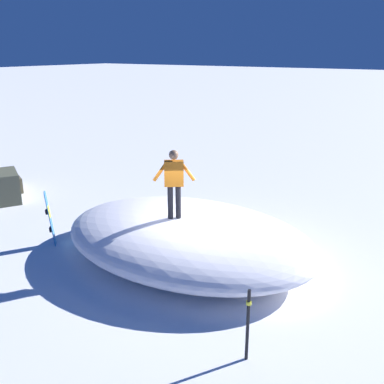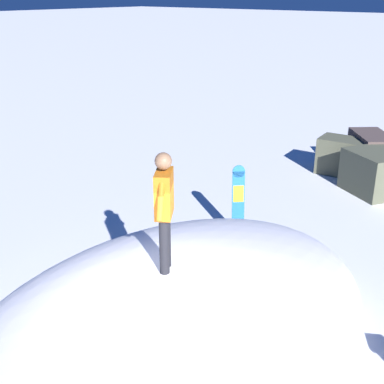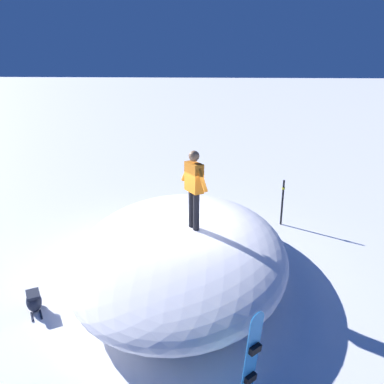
# 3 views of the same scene
# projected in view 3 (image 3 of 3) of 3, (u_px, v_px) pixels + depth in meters

# --- Properties ---
(ground) EXTENTS (240.00, 240.00, 0.00)m
(ground) POSITION_uv_depth(u_px,v_px,m) (181.00, 264.00, 9.59)
(ground) COLOR white
(snow_mound) EXTENTS (5.06, 7.13, 1.22)m
(snow_mound) POSITION_uv_depth(u_px,v_px,m) (181.00, 248.00, 9.05)
(snow_mound) COLOR white
(snow_mound) RESTS_ON ground
(snowboarder_standing) EXTENTS (0.68, 0.91, 1.77)m
(snowboarder_standing) POSITION_uv_depth(u_px,v_px,m) (194.00, 184.00, 8.34)
(snowboarder_standing) COLOR black
(snowboarder_standing) RESTS_ON snow_mound
(snowboard_primary_upright) EXTENTS (0.31, 0.31, 1.63)m
(snowboard_primary_upright) POSITION_uv_depth(u_px,v_px,m) (252.00, 358.00, 5.38)
(snowboard_primary_upright) COLOR #2672BF
(snowboard_primary_upright) RESTS_ON ground
(backpack_near) EXTENTS (0.54, 0.66, 0.40)m
(backpack_near) POSITION_uv_depth(u_px,v_px,m) (34.00, 301.00, 7.76)
(backpack_near) COLOR #1E2333
(backpack_near) RESTS_ON ground
(trail_marker_pole) EXTENTS (0.10, 0.10, 1.42)m
(trail_marker_pole) POSITION_uv_depth(u_px,v_px,m) (282.00, 201.00, 11.69)
(trail_marker_pole) COLOR black
(trail_marker_pole) RESTS_ON ground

